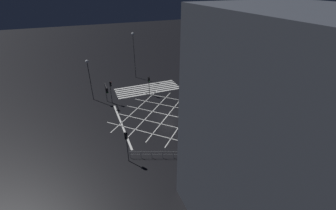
% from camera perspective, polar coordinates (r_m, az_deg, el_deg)
% --- Properties ---
extents(ground_plane, '(200.00, 200.00, 0.00)m').
position_cam_1_polar(ground_plane, '(37.75, 0.00, -2.52)').
color(ground_plane, black).
extents(road_markings, '(19.77, 23.78, 0.01)m').
position_cam_1_polar(road_markings, '(43.23, -3.97, 1.72)').
color(road_markings, silver).
rests_on(road_markings, ground_plane).
extents(traffic_light_ne_cross, '(0.36, 0.39, 4.33)m').
position_cam_1_polar(traffic_light_ne_cross, '(27.35, -10.50, -8.94)').
color(traffic_light_ne_cross, '#424244').
rests_on(traffic_light_ne_cross, ground_plane).
extents(traffic_light_se_main, '(0.39, 0.36, 4.28)m').
position_cam_1_polar(traffic_light_se_main, '(41.43, -14.33, 4.27)').
color(traffic_light_se_main, '#424244').
rests_on(traffic_light_se_main, ground_plane).
extents(traffic_light_sw_main, '(0.39, 0.36, 3.66)m').
position_cam_1_polar(traffic_light_sw_main, '(46.33, 5.63, 7.10)').
color(traffic_light_sw_main, '#424244').
rests_on(traffic_light_sw_main, ground_plane).
extents(traffic_light_se_cross, '(0.36, 2.76, 3.86)m').
position_cam_1_polar(traffic_light_se_cross, '(41.02, -15.36, 3.57)').
color(traffic_light_se_cross, '#424244').
rests_on(traffic_light_se_cross, ground_plane).
extents(traffic_light_median_south, '(0.36, 0.39, 3.79)m').
position_cam_1_polar(traffic_light_median_south, '(43.50, -4.85, 5.79)').
color(traffic_light_median_south, '#424244').
rests_on(traffic_light_median_south, ground_plane).
extents(street_lamp_east, '(0.59, 0.59, 10.20)m').
position_cam_1_polar(street_lamp_east, '(51.30, -8.74, 14.76)').
color(street_lamp_east, '#424244').
rests_on(street_lamp_east, ground_plane).
extents(street_lamp_west, '(0.45, 0.45, 7.59)m').
position_cam_1_polar(street_lamp_west, '(41.65, 23.67, 5.88)').
color(street_lamp_west, '#424244').
rests_on(street_lamp_west, ground_plane).
extents(street_lamp_far, '(0.54, 0.54, 7.74)m').
position_cam_1_polar(street_lamp_far, '(42.84, -19.52, 8.06)').
color(street_lamp_far, '#424244').
rests_on(street_lamp_far, ground_plane).
extents(street_tree_near, '(2.59, 2.59, 4.51)m').
position_cam_1_polar(street_tree_near, '(33.88, 28.04, -3.97)').
color(street_tree_near, '#473323').
rests_on(street_tree_near, ground_plane).
extents(pedestrian_railing, '(8.92, 3.64, 1.05)m').
position_cam_1_polar(pedestrian_railing, '(28.82, 0.00, -12.28)').
color(pedestrian_railing, gray).
rests_on(pedestrian_railing, ground_plane).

